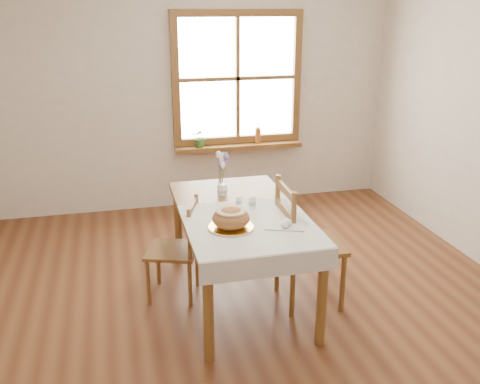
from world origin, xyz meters
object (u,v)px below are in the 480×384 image
at_px(dining_table, 240,221).
at_px(bread_plate, 231,227).
at_px(chair_right, 310,243).
at_px(chair_left, 172,249).
at_px(flower_vase, 222,190).

xyz_separation_m(dining_table, bread_plate, (-0.15, -0.34, 0.10)).
bearing_deg(chair_right, chair_left, 73.12).
distance_m(dining_table, chair_right, 0.57).
bearing_deg(chair_right, flower_vase, 48.00).
bearing_deg(bread_plate, dining_table, 66.48).
height_order(chair_left, flower_vase, flower_vase).
relative_size(dining_table, chair_left, 1.95).
xyz_separation_m(chair_right, flower_vase, (-0.58, 0.54, 0.29)).
distance_m(dining_table, flower_vase, 0.39).
distance_m(chair_left, bread_plate, 0.71).
xyz_separation_m(dining_table, flower_vase, (-0.06, 0.37, 0.13)).
relative_size(chair_right, bread_plate, 3.27).
distance_m(bread_plate, flower_vase, 0.71).
bearing_deg(chair_left, bread_plate, 55.16).
height_order(chair_left, bread_plate, chair_left).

